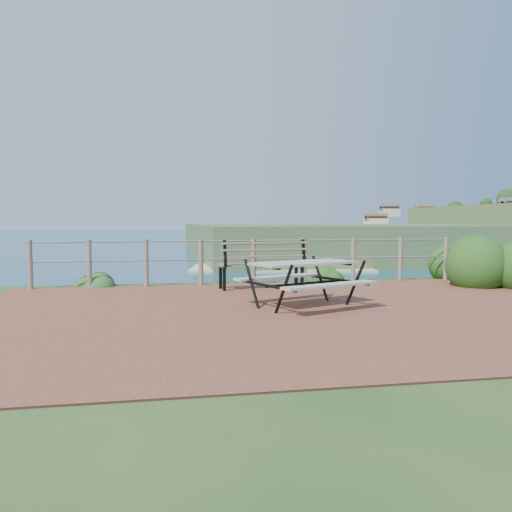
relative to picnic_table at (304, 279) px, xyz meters
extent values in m
cube|color=brown|center=(-0.29, -0.36, -0.46)|extent=(10.00, 7.00, 0.12)
plane|color=#146879|center=(-0.29, 199.64, -0.46)|extent=(1200.00, 1200.00, 0.00)
cylinder|color=#6B5B4C|center=(-4.89, 2.99, 0.06)|extent=(0.10, 0.10, 1.00)
cylinder|color=#6B5B4C|center=(-3.74, 2.99, 0.06)|extent=(0.10, 0.10, 1.00)
cylinder|color=#6B5B4C|center=(-2.59, 2.99, 0.06)|extent=(0.10, 0.10, 1.00)
cylinder|color=#6B5B4C|center=(-1.44, 2.99, 0.06)|extent=(0.10, 0.10, 1.00)
cylinder|color=#6B5B4C|center=(-0.29, 2.99, 0.06)|extent=(0.10, 0.10, 1.00)
cylinder|color=#6B5B4C|center=(0.86, 2.99, 0.06)|extent=(0.10, 0.10, 1.00)
cylinder|color=#6B5B4C|center=(2.01, 2.99, 0.06)|extent=(0.10, 0.10, 1.00)
cylinder|color=#6B5B4C|center=(3.16, 2.99, 0.06)|extent=(0.10, 0.10, 1.00)
cylinder|color=#6B5B4C|center=(4.31, 2.99, 0.06)|extent=(0.10, 0.10, 1.00)
cylinder|color=slate|center=(-0.29, 2.99, 0.51)|extent=(9.40, 0.04, 0.04)
cylinder|color=slate|center=(-0.29, 2.99, 0.11)|extent=(9.40, 0.04, 0.04)
cube|color=#406331|center=(139.71, 209.64, -6.46)|extent=(260.00, 180.00, 12.00)
cube|color=#9E9A8E|center=(0.00, 0.00, 0.26)|extent=(1.85, 1.30, 0.04)
cube|color=#9E9A8E|center=(0.00, 0.00, -0.03)|extent=(1.68, 0.88, 0.04)
cube|color=#9E9A8E|center=(0.00, 0.00, -0.03)|extent=(1.68, 0.88, 0.04)
cylinder|color=black|center=(0.00, 0.00, -0.07)|extent=(1.38, 0.60, 0.04)
cube|color=brown|center=(-0.25, 2.29, 0.05)|extent=(1.83, 0.65, 0.04)
cube|color=brown|center=(-0.25, 2.29, 0.36)|extent=(1.79, 0.34, 0.41)
cube|color=black|center=(-0.25, 2.29, -0.20)|extent=(0.06, 0.07, 0.49)
cube|color=black|center=(-0.25, 2.29, -0.20)|extent=(0.06, 0.07, 0.49)
cube|color=black|center=(-0.25, 2.29, -0.20)|extent=(0.06, 0.07, 0.49)
cube|color=black|center=(-0.25, 2.29, -0.20)|extent=(0.06, 0.07, 0.49)
ellipsoid|color=#143E13|center=(4.67, 1.71, -0.46)|extent=(1.31, 1.31, 1.86)
ellipsoid|color=#143E13|center=(4.90, 3.09, -0.46)|extent=(1.00, 1.00, 1.44)
ellipsoid|color=#2A541F|center=(-3.70, 3.34, -0.46)|extent=(0.76, 0.76, 0.50)
ellipsoid|color=#143E13|center=(1.63, 3.89, -0.46)|extent=(0.73, 0.73, 0.46)
camera|label=1|loc=(-2.18, -7.72, 0.93)|focal=35.00mm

